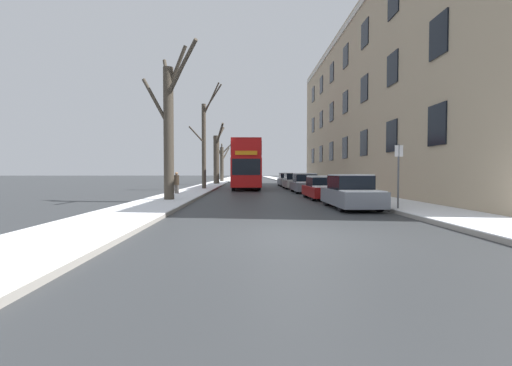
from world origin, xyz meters
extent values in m
plane|color=#303335|center=(0.00, 0.00, 0.00)|extent=(320.00, 320.00, 0.00)
cube|color=gray|center=(-5.57, 53.00, 0.07)|extent=(2.74, 130.00, 0.13)
cube|color=white|center=(-5.57, 53.00, 0.15)|extent=(2.71, 130.00, 0.03)
cube|color=gray|center=(5.57, 53.00, 0.07)|extent=(2.74, 130.00, 0.13)
cube|color=white|center=(5.57, 53.00, 0.15)|extent=(2.71, 130.00, 0.03)
cube|color=tan|center=(11.44, 20.44, 7.17)|extent=(9.00, 37.14, 14.34)
cube|color=black|center=(6.91, 6.43, 3.63)|extent=(0.08, 1.40, 1.80)
cube|color=black|center=(6.91, 11.10, 3.63)|extent=(0.08, 1.40, 1.80)
cube|color=black|center=(6.91, 15.77, 3.63)|extent=(0.08, 1.40, 1.80)
cube|color=black|center=(6.91, 20.44, 3.63)|extent=(0.08, 1.40, 1.80)
cube|color=black|center=(6.91, 25.10, 3.63)|extent=(0.08, 1.40, 1.80)
cube|color=black|center=(6.91, 29.77, 3.63)|extent=(0.08, 1.40, 1.80)
cube|color=black|center=(6.91, 34.44, 3.63)|extent=(0.08, 1.40, 1.80)
cube|color=black|center=(6.91, 6.43, 7.46)|extent=(0.08, 1.40, 1.80)
cube|color=black|center=(6.91, 11.10, 7.46)|extent=(0.08, 1.40, 1.80)
cube|color=black|center=(6.91, 15.77, 7.46)|extent=(0.08, 1.40, 1.80)
cube|color=black|center=(6.91, 20.44, 7.46)|extent=(0.08, 1.40, 1.80)
cube|color=black|center=(6.91, 25.10, 7.46)|extent=(0.08, 1.40, 1.80)
cube|color=black|center=(6.91, 29.77, 7.46)|extent=(0.08, 1.40, 1.80)
cube|color=black|center=(6.91, 34.44, 7.46)|extent=(0.08, 1.40, 1.80)
cube|color=black|center=(6.91, 11.10, 11.28)|extent=(0.08, 1.40, 1.80)
cube|color=black|center=(6.91, 15.77, 11.28)|extent=(0.08, 1.40, 1.80)
cube|color=black|center=(6.91, 20.44, 11.28)|extent=(0.08, 1.40, 1.80)
cube|color=black|center=(6.91, 25.10, 11.28)|extent=(0.08, 1.40, 1.80)
cube|color=black|center=(6.91, 29.77, 11.28)|extent=(0.08, 1.40, 1.80)
cube|color=black|center=(6.91, 34.44, 11.28)|extent=(0.08, 1.40, 1.80)
cube|color=beige|center=(6.90, 20.44, 13.82)|extent=(0.12, 36.40, 0.44)
cylinder|color=#423A30|center=(-5.43, 9.55, 3.48)|extent=(0.52, 0.52, 6.96)
cylinder|color=#423A30|center=(-4.87, 8.84, 6.18)|extent=(1.33, 1.62, 1.51)
cylinder|color=#423A30|center=(-4.95, 9.38, 6.88)|extent=(1.17, 0.56, 2.21)
cylinder|color=#423A30|center=(-4.55, 8.44, 6.60)|extent=(1.97, 2.41, 2.07)
cylinder|color=#423A30|center=(-5.61, 9.89, 6.81)|extent=(0.58, 0.91, 1.52)
cylinder|color=#423A30|center=(-6.13, 9.78, 5.22)|extent=(1.61, 0.69, 2.58)
cylinder|color=#423A30|center=(-5.15, 21.79, 3.76)|extent=(0.36, 0.36, 7.53)
cylinder|color=#423A30|center=(-4.34, 21.19, 7.88)|extent=(1.78, 1.36, 2.23)
cylinder|color=#423A30|center=(-4.46, 21.50, 7.88)|extent=(1.53, 0.75, 2.79)
cylinder|color=#423A30|center=(-5.65, 20.97, 4.75)|extent=(1.13, 1.77, 1.28)
cylinder|color=#423A30|center=(-5.22, 34.82, 3.08)|extent=(0.73, 0.73, 6.16)
cylinder|color=#423A30|center=(-5.41, 35.42, 4.84)|extent=(0.70, 1.49, 2.62)
cylinder|color=#423A30|center=(-4.80, 35.34, 6.41)|extent=(1.16, 1.37, 1.98)
cylinder|color=#423A30|center=(-4.74, 33.92, 6.23)|extent=(1.27, 2.09, 2.65)
cylinder|color=#423A30|center=(-5.40, 46.60, 2.79)|extent=(0.59, 0.59, 5.58)
cylinder|color=#423A30|center=(-4.86, 47.19, 4.43)|extent=(1.34, 1.45, 2.32)
cylinder|color=#423A30|center=(-5.79, 46.97, 4.90)|extent=(1.05, 1.02, 2.27)
cylinder|color=#423A30|center=(-4.69, 46.78, 5.26)|extent=(1.60, 0.59, 1.65)
cylinder|color=#423A30|center=(-5.33, 45.58, 5.05)|extent=(0.36, 2.19, 1.92)
cube|color=red|center=(-1.44, 24.29, 1.54)|extent=(2.52, 10.74, 2.40)
cube|color=red|center=(-1.44, 24.29, 3.49)|extent=(2.47, 10.53, 1.50)
cube|color=#B31212|center=(-1.44, 24.29, 4.30)|extent=(2.47, 10.53, 0.12)
cube|color=black|center=(-1.44, 24.29, 2.00)|extent=(2.55, 9.45, 1.25)
cube|color=black|center=(-1.44, 24.29, 3.57)|extent=(2.55, 9.45, 1.14)
cube|color=black|center=(-1.44, 18.94, 2.00)|extent=(2.26, 0.06, 1.31)
cube|color=orange|center=(-1.44, 18.93, 3.12)|extent=(1.76, 0.05, 0.32)
cylinder|color=black|center=(-2.53, 21.07, 0.55)|extent=(0.30, 1.09, 1.09)
cylinder|color=black|center=(-0.35, 21.07, 0.55)|extent=(0.30, 1.09, 1.09)
cylinder|color=black|center=(-2.53, 27.30, 0.55)|extent=(0.30, 1.09, 1.09)
cylinder|color=black|center=(-0.35, 27.30, 0.55)|extent=(0.30, 1.09, 1.09)
cube|color=slate|center=(3.10, 6.29, 0.49)|extent=(1.73, 4.13, 0.65)
cube|color=black|center=(3.10, 6.46, 1.12)|extent=(1.49, 2.06, 0.61)
cube|color=white|center=(3.10, 6.46, 1.45)|extent=(1.46, 1.96, 0.05)
cube|color=white|center=(3.10, 4.83, 0.83)|extent=(1.56, 1.08, 0.04)
cylinder|color=black|center=(2.35, 5.05, 0.33)|extent=(0.20, 0.67, 0.67)
cylinder|color=black|center=(3.86, 5.05, 0.33)|extent=(0.20, 0.67, 0.67)
cylinder|color=black|center=(2.35, 7.53, 0.33)|extent=(0.20, 0.67, 0.67)
cylinder|color=black|center=(3.86, 7.53, 0.33)|extent=(0.20, 0.67, 0.67)
cube|color=maroon|center=(3.10, 11.60, 0.46)|extent=(1.88, 4.25, 0.58)
cube|color=black|center=(3.10, 11.77, 1.01)|extent=(1.62, 2.13, 0.52)
cube|color=white|center=(3.10, 11.77, 1.32)|extent=(1.58, 2.02, 0.10)
cube|color=white|center=(3.10, 10.09, 0.79)|extent=(1.69, 1.11, 0.08)
cylinder|color=black|center=(2.27, 10.32, 0.32)|extent=(0.20, 0.64, 0.64)
cylinder|color=black|center=(3.93, 10.32, 0.32)|extent=(0.20, 0.64, 0.64)
cylinder|color=black|center=(2.27, 12.88, 0.32)|extent=(0.20, 0.64, 0.64)
cylinder|color=black|center=(3.93, 12.88, 0.32)|extent=(0.20, 0.64, 0.64)
cube|color=slate|center=(3.10, 18.00, 0.48)|extent=(1.83, 4.49, 0.63)
cube|color=black|center=(3.10, 18.18, 1.11)|extent=(1.57, 2.25, 0.62)
cube|color=white|center=(3.10, 18.18, 1.46)|extent=(1.53, 2.13, 0.09)
cube|color=white|center=(3.10, 16.41, 0.83)|extent=(1.64, 1.17, 0.07)
cylinder|color=black|center=(2.30, 16.65, 0.30)|extent=(0.20, 0.60, 0.60)
cylinder|color=black|center=(3.91, 16.65, 0.30)|extent=(0.20, 0.60, 0.60)
cylinder|color=black|center=(2.30, 19.35, 0.30)|extent=(0.20, 0.60, 0.60)
cylinder|color=black|center=(3.91, 19.35, 0.30)|extent=(0.20, 0.60, 0.60)
cube|color=silver|center=(3.10, 24.25, 0.51)|extent=(1.84, 4.55, 0.68)
cube|color=black|center=(3.10, 24.43, 1.15)|extent=(1.58, 2.27, 0.61)
cube|color=white|center=(3.10, 24.43, 1.48)|extent=(1.54, 2.16, 0.04)
cube|color=white|center=(3.10, 22.64, 0.86)|extent=(1.65, 1.19, 0.03)
cylinder|color=black|center=(2.30, 22.89, 0.31)|extent=(0.20, 0.62, 0.62)
cylinder|color=black|center=(3.91, 22.89, 0.31)|extent=(0.20, 0.62, 0.62)
cylinder|color=black|center=(2.30, 25.62, 0.31)|extent=(0.20, 0.62, 0.62)
cylinder|color=black|center=(3.91, 25.62, 0.31)|extent=(0.20, 0.62, 0.62)
cube|color=slate|center=(3.10, 30.42, 0.52)|extent=(1.69, 4.55, 0.70)
cube|color=black|center=(3.10, 30.61, 1.15)|extent=(1.45, 2.27, 0.57)
cube|color=white|center=(3.10, 30.61, 1.47)|extent=(1.42, 2.16, 0.07)
cube|color=white|center=(3.10, 28.81, 0.89)|extent=(1.52, 1.19, 0.06)
cylinder|color=black|center=(2.37, 29.06, 0.31)|extent=(0.20, 0.62, 0.62)
cylinder|color=black|center=(3.84, 29.06, 0.31)|extent=(0.20, 0.62, 0.62)
cylinder|color=black|center=(2.37, 31.79, 0.31)|extent=(0.20, 0.62, 0.62)
cylinder|color=black|center=(3.84, 31.79, 0.31)|extent=(0.20, 0.62, 0.62)
cube|color=#333842|center=(-1.73, 43.88, 1.31)|extent=(1.91, 4.89, 2.17)
cube|color=black|center=(-1.73, 41.46, 1.82)|extent=(1.68, 0.06, 0.96)
cylinder|color=black|center=(-2.56, 42.32, 0.34)|extent=(0.22, 0.68, 0.68)
cylinder|color=black|center=(-0.89, 42.32, 0.34)|extent=(0.22, 0.68, 0.68)
cylinder|color=black|center=(-2.56, 45.45, 0.34)|extent=(0.22, 0.68, 0.68)
cylinder|color=black|center=(-0.89, 45.45, 0.34)|extent=(0.22, 0.68, 0.68)
cylinder|color=#4C4742|center=(-6.14, 14.59, 0.37)|extent=(0.16, 0.16, 0.74)
cylinder|color=#4C4742|center=(-6.00, 14.52, 0.37)|extent=(0.16, 0.16, 0.74)
cylinder|color=#2D2319|center=(-6.07, 14.55, 1.06)|extent=(0.34, 0.34, 0.64)
sphere|color=#8C6647|center=(-6.07, 14.55, 1.48)|extent=(0.20, 0.20, 0.20)
cylinder|color=#4C4F54|center=(4.49, 4.79, 1.32)|extent=(0.07, 0.07, 2.64)
cube|color=silver|center=(4.49, 4.77, 2.39)|extent=(0.32, 0.02, 0.44)
camera|label=1|loc=(-1.38, -8.31, 1.56)|focal=24.00mm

